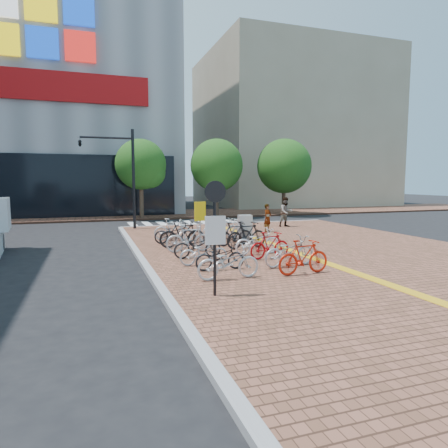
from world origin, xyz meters
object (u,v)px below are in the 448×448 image
object	(u,v)px
bike_8	(304,257)
utility_box	(245,229)
traffic_light_pole	(109,160)
bike_5	(182,234)
bike_2	(204,252)
pedestrian_a	(268,218)
bike_7	(173,229)
yellow_sign	(200,215)
bike_4	(189,238)
bike_3	(197,246)
bike_1	(220,257)
bike_15	(221,228)
pedestrian_b	(286,212)
notice_sign	(215,224)
bike_12	(247,235)
bike_6	(175,233)
bike_10	(270,245)
bike_13	(235,234)
bike_14	(228,230)
bike_9	(290,251)
bike_0	(228,262)
bike_11	(258,241)

from	to	relation	value
bike_8	utility_box	xyz separation A→B (m)	(0.53, 6.21, 0.11)
traffic_light_pole	bike_5	bearing A→B (deg)	-71.68
bike_2	pedestrian_a	distance (m)	9.40
bike_7	yellow_sign	xyz separation A→B (m)	(0.83, -1.97, 0.81)
bike_4	bike_2	bearing A→B (deg)	178.83
yellow_sign	bike_7	bearing A→B (deg)	112.85
bike_3	bike_5	size ratio (longest dim) A/B	0.91
bike_1	bike_15	distance (m)	6.96
pedestrian_b	notice_sign	distance (m)	15.44
bike_8	bike_12	xyz separation A→B (m)	(0.10, 4.89, 0.04)
bike_3	bike_6	world-z (taller)	bike_6
utility_box	notice_sign	bearing A→B (deg)	-116.63
bike_2	bike_10	size ratio (longest dim) A/B	1.00
bike_13	pedestrian_b	size ratio (longest dim) A/B	0.94
bike_3	bike_8	distance (m)	4.27
bike_14	pedestrian_b	size ratio (longest dim) A/B	1.00
bike_6	bike_8	xyz separation A→B (m)	(2.52, -7.12, 0.06)
bike_3	bike_8	size ratio (longest dim) A/B	0.99
bike_9	bike_15	size ratio (longest dim) A/B	1.03
bike_6	bike_15	xyz separation A→B (m)	(2.49, 0.87, 0.02)
bike_5	bike_10	size ratio (longest dim) A/B	1.17
bike_15	bike_3	bearing A→B (deg)	148.15
bike_5	bike_14	bearing A→B (deg)	-59.34
bike_0	bike_7	world-z (taller)	bike_7
bike_4	bike_12	xyz separation A→B (m)	(2.53, 0.11, 0.02)
bike_1	bike_10	bearing A→B (deg)	-63.98
bike_15	utility_box	xyz separation A→B (m)	(0.57, -1.78, 0.15)
notice_sign	bike_4	bearing A→B (deg)	82.40
notice_sign	bike_5	bearing A→B (deg)	83.64
bike_6	bike_10	xyz separation A→B (m)	(2.60, -4.56, 0.02)
bike_0	notice_sign	world-z (taller)	notice_sign
bike_0	bike_12	world-z (taller)	bike_12
bike_8	bike_11	xyz separation A→B (m)	(-0.00, 3.50, -0.04)
bike_2	bike_12	size ratio (longest dim) A/B	0.87
pedestrian_b	utility_box	size ratio (longest dim) A/B	1.41
bike_5	bike_13	bearing A→B (deg)	-88.31
bike_15	pedestrian_a	size ratio (longest dim) A/B	1.23
bike_9	notice_sign	size ratio (longest dim) A/B	0.68
pedestrian_b	bike_2	bearing A→B (deg)	-135.60
bike_3	pedestrian_b	world-z (taller)	pedestrian_b
bike_7	bike_12	world-z (taller)	bike_12
bike_0	bike_13	world-z (taller)	bike_13
bike_8	pedestrian_b	xyz separation A→B (m)	(5.35, 11.46, 0.38)
bike_15	traffic_light_pole	bearing A→B (deg)	37.91
bike_7	bike_12	distance (m)	4.07
bike_0	traffic_light_pole	size ratio (longest dim) A/B	0.33
bike_14	utility_box	xyz separation A→B (m)	(0.54, -0.83, 0.10)
bike_6	notice_sign	xyz separation A→B (m)	(-0.72, -8.46, 1.32)
bike_11	traffic_light_pole	world-z (taller)	traffic_light_pole
bike_5	bike_4	bearing A→B (deg)	-173.88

